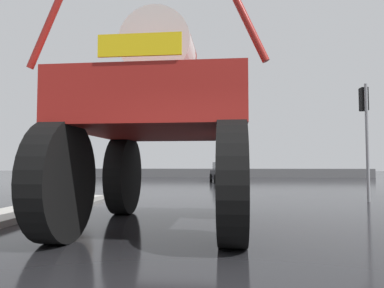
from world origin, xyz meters
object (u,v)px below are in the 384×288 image
oversize_sprayer (164,123)px  traffic_signal_near_left (59,133)px  bare_tree_left (75,119)px  sedan_ahead (224,173)px  traffic_signal_near_right (365,116)px

oversize_sprayer → traffic_signal_near_left: (-4.98, 5.84, 0.32)m
traffic_signal_near_left → bare_tree_left: 11.84m
oversize_sprayer → sedan_ahead: 20.66m
traffic_signal_near_left → bare_tree_left: size_ratio=0.60×
traffic_signal_near_left → traffic_signal_near_right: bearing=-0.1°
traffic_signal_near_right → oversize_sprayer: bearing=-137.7°
traffic_signal_near_left → sedan_ahead: bearing=66.3°
sedan_ahead → traffic_signal_near_right: bearing=-169.4°
oversize_sprayer → traffic_signal_near_left: 7.68m
sedan_ahead → traffic_signal_near_right: 15.70m
sedan_ahead → traffic_signal_near_right: (4.91, -14.73, 2.35)m
oversize_sprayer → traffic_signal_near_right: size_ratio=1.38×
traffic_signal_near_right → sedan_ahead: bearing=108.4°
sedan_ahead → traffic_signal_near_left: size_ratio=1.25×
oversize_sprayer → bare_tree_left: bearing=29.4°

